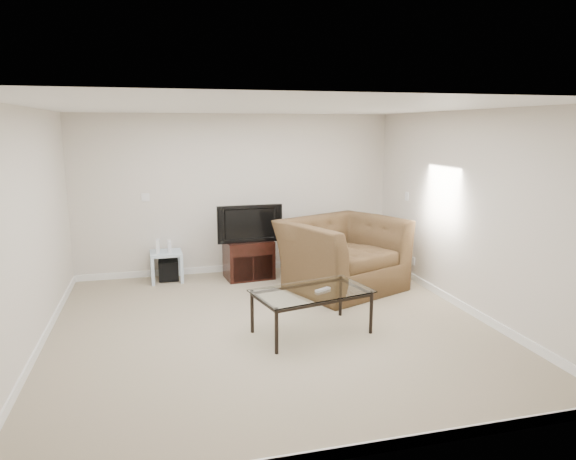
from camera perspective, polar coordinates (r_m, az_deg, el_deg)
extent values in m
plane|color=tan|center=(6.09, -1.78, -10.74)|extent=(5.00, 5.00, 0.00)
plane|color=white|center=(5.65, -1.94, 13.47)|extent=(5.00, 5.00, 0.00)
cube|color=silver|center=(8.17, -5.68, 3.97)|extent=(5.00, 0.02, 2.50)
cube|color=silver|center=(5.75, -26.95, -0.31)|extent=(0.02, 5.00, 2.50)
cube|color=silver|center=(6.73, 19.40, 1.81)|extent=(0.02, 5.00, 2.50)
cube|color=white|center=(8.07, -15.56, 3.52)|extent=(0.12, 0.02, 0.12)
cube|color=white|center=(8.09, 13.07, 3.66)|extent=(0.02, 0.09, 0.13)
cube|color=white|center=(8.01, 13.75, -3.38)|extent=(0.02, 0.08, 0.12)
cube|color=black|center=(7.85, -4.34, -1.93)|extent=(0.45, 0.34, 0.06)
imported|color=black|center=(7.78, -4.40, 0.82)|extent=(0.92, 0.20, 0.57)
cube|color=black|center=(8.04, -13.13, -4.34)|extent=(0.30, 0.30, 0.29)
cube|color=white|center=(7.90, -14.25, -1.74)|extent=(0.06, 0.15, 0.20)
cube|color=silver|center=(7.91, -13.03, -1.77)|extent=(0.05, 0.13, 0.18)
imported|color=brown|center=(7.35, 6.06, -1.40)|extent=(1.82, 1.53, 1.35)
cube|color=#B2B2B7|center=(5.77, 3.89, -6.63)|extent=(0.20, 0.14, 0.02)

